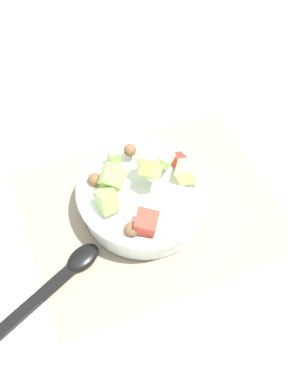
# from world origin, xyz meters

# --- Properties ---
(ground_plane) EXTENTS (2.40, 2.40, 0.00)m
(ground_plane) POSITION_xyz_m (0.00, 0.00, 0.00)
(ground_plane) COLOR silver
(placemat) EXTENTS (0.41, 0.32, 0.01)m
(placemat) POSITION_xyz_m (0.00, 0.00, 0.00)
(placemat) COLOR gray
(placemat) RESTS_ON ground_plane
(salad_bowl) EXTENTS (0.22, 0.22, 0.11)m
(salad_bowl) POSITION_xyz_m (0.01, -0.01, 0.04)
(salad_bowl) COLOR white
(salad_bowl) RESTS_ON placemat
(serving_spoon) EXTENTS (0.23, 0.12, 0.01)m
(serving_spoon) POSITION_xyz_m (0.18, 0.07, 0.01)
(serving_spoon) COLOR black
(serving_spoon) RESTS_ON placemat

